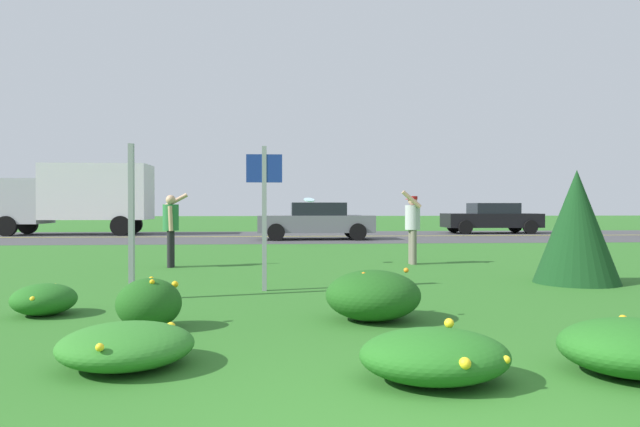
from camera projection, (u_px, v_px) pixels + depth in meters
The scene contains 18 objects.
ground_plane at pixel (316, 261), 14.19m from camera, with size 120.00×120.00×0.00m, color #2D6B23.
highway_strip at pixel (298, 236), 25.40m from camera, with size 120.00×9.85×0.01m, color #424244.
highway_center_stripe at pixel (298, 236), 25.40m from camera, with size 120.00×0.16×0.00m, color yellow.
daylily_clump_front_center at pixel (373, 295), 6.90m from camera, with size 1.11×1.08×0.60m.
daylily_clump_front_left at pixel (149, 303), 6.42m from camera, with size 0.70×0.67×0.56m.
daylily_clump_mid_right at pixel (636, 347), 4.69m from camera, with size 1.21×1.11×0.46m.
daylily_clump_mid_center at pixel (126, 345), 4.92m from camera, with size 1.12×1.11×0.36m.
daylily_clump_front_right at pixel (44, 299), 7.23m from camera, with size 0.77×0.79×0.39m.
daylily_clump_near_camera at pixel (434, 356), 4.50m from camera, with size 1.15×0.98×0.45m.
sign_post_near_path at pixel (131, 222), 8.36m from camera, with size 0.07×0.10×2.22m.
sign_post_by_roadside at pixel (264, 203), 9.27m from camera, with size 0.56×0.10×2.27m.
evergreen_shrub_side at pixel (577, 226), 10.19m from camera, with size 1.44×1.44×1.96m, color #143D19.
person_thrower_green_shirt at pixel (171, 224), 12.80m from camera, with size 0.51×0.50×1.62m.
person_catcher_red_cap_gray_shirt at pixel (412, 223), 13.47m from camera, with size 0.47×0.50×1.68m.
frisbee_pale_blue at pixel (309, 200), 13.32m from camera, with size 0.25×0.24×0.12m.
car_black_center_left at pixel (492, 218), 28.30m from camera, with size 4.50×2.00×1.45m.
car_gray_center_right at pixel (316, 221), 23.22m from camera, with size 4.50×2.00×1.45m.
box_truck_silver at pixel (78, 195), 26.84m from camera, with size 6.70×2.46×3.20m.
Camera 1 is at (-0.96, -2.89, 1.35)m, focal length 33.19 mm.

